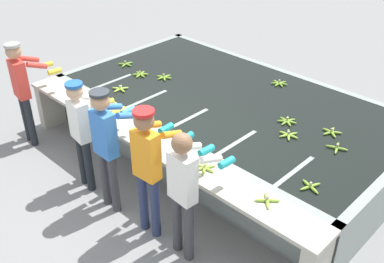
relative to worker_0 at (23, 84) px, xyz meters
The scene contains 23 objects.
ground_plane 2.53m from the worker_0, ahead, with size 80.00×80.00×0.00m, color gray.
wash_tank 3.23m from the worker_0, 43.62° to the left, with size 5.31×2.92×0.82m.
work_ledge 2.39m from the worker_0, 12.69° to the left, with size 5.31×0.45×0.82m.
worker_0 is the anchor object (origin of this frame).
worker_1 1.62m from the worker_0, ahead, with size 0.46×0.73×1.60m.
worker_2 2.21m from the worker_0, ahead, with size 0.41×0.72×1.70m.
worker_3 2.92m from the worker_0, ahead, with size 0.44×0.73×1.71m.
worker_4 3.48m from the worker_0, ahead, with size 0.43×0.72×1.65m.
banana_bunch_floating_0 1.89m from the worker_0, 69.17° to the left, with size 0.28×0.28×0.08m.
banana_bunch_floating_1 4.04m from the worker_0, 27.68° to the left, with size 0.28×0.27×0.08m.
banana_bunch_floating_2 4.51m from the worker_0, 14.37° to the left, with size 0.27×0.27×0.08m.
banana_bunch_floating_3 3.99m from the worker_0, 32.89° to the left, with size 0.28×0.28×0.08m.
banana_bunch_floating_4 4.59m from the worker_0, 30.60° to the left, with size 0.27×0.28×0.08m.
banana_bunch_floating_5 1.88m from the worker_0, 85.75° to the left, with size 0.27×0.28×0.08m.
banana_bunch_floating_6 1.47m from the worker_0, 53.57° to the left, with size 0.27×0.27×0.08m.
banana_bunch_floating_7 4.66m from the worker_0, 25.92° to the left, with size 0.27×0.27×0.08m.
banana_bunch_floating_8 2.23m from the worker_0, 62.07° to the left, with size 0.27×0.28×0.08m.
banana_bunch_floating_9 4.04m from the worker_0, 50.56° to the left, with size 0.28×0.28×0.08m.
banana_bunch_ledge_0 3.33m from the worker_0, ahead, with size 0.28×0.27×0.08m.
banana_bunch_ledge_1 4.21m from the worker_0, ahead, with size 0.23×0.23×0.08m.
banana_bunch_ledge_2 1.49m from the worker_0, 20.45° to the left, with size 0.27×0.27×0.08m.
knife_0 2.10m from the worker_0, 16.42° to the left, with size 0.33×0.18×0.02m.
knife_1 1.06m from the worker_0, 25.48° to the left, with size 0.33×0.18×0.02m.
Camera 1 is at (3.88, -2.93, 3.99)m, focal length 42.00 mm.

